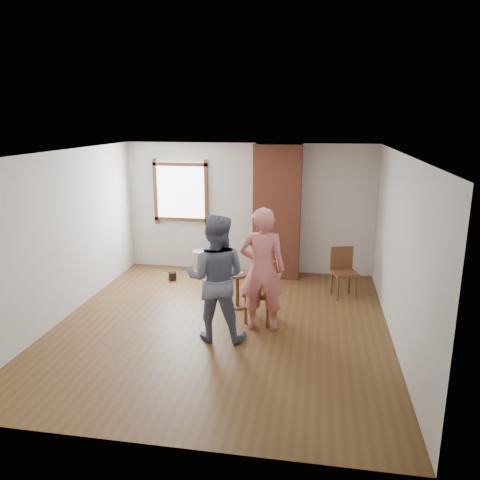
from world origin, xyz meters
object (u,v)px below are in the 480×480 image
(side_table, at_px, (237,284))
(dining_chair_right, at_px, (343,269))
(dining_chair_left, at_px, (263,288))
(person_pink, at_px, (262,270))
(man, at_px, (216,278))
(stoneware_crock, at_px, (202,262))

(side_table, bearing_deg, dining_chair_right, 26.08)
(dining_chair_left, distance_m, dining_chair_right, 1.80)
(person_pink, bearing_deg, side_table, -59.97)
(dining_chair_right, distance_m, man, 2.76)
(stoneware_crock, height_order, dining_chair_left, dining_chair_left)
(side_table, bearing_deg, stoneware_crock, 121.69)
(stoneware_crock, bearing_deg, man, -71.91)
(side_table, bearing_deg, dining_chair_left, -41.60)
(dining_chair_left, relative_size, dining_chair_right, 1.08)
(man, bearing_deg, person_pink, -146.94)
(side_table, bearing_deg, man, -95.31)
(dining_chair_right, height_order, person_pink, person_pink)
(dining_chair_right, xyz_separation_m, side_table, (-1.75, -0.86, -0.09))
(dining_chair_left, distance_m, man, 1.00)
(stoneware_crock, distance_m, dining_chair_left, 2.57)
(dining_chair_left, height_order, person_pink, person_pink)
(dining_chair_left, relative_size, person_pink, 0.51)
(side_table, xyz_separation_m, person_pink, (0.49, -0.74, 0.52))
(stoneware_crock, bearing_deg, person_pink, -57.65)
(dining_chair_right, relative_size, side_table, 1.45)
(dining_chair_left, xyz_separation_m, dining_chair_right, (1.28, 1.27, -0.04))
(side_table, relative_size, person_pink, 0.32)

